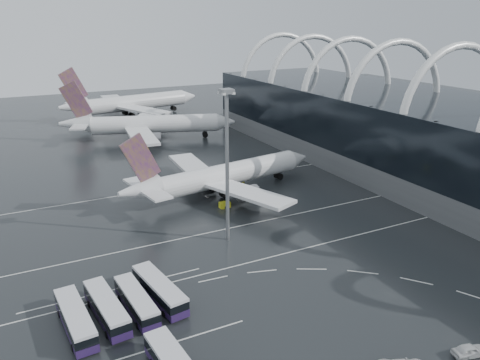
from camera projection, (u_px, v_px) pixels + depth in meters
name	position (u px, v px, depth m)	size (l,w,h in m)	color
ground	(251.00, 256.00, 82.60)	(420.00, 420.00, 0.00)	black
terminal	(423.00, 135.00, 122.01)	(42.00, 160.00, 34.90)	#525456
lane_marking_near	(257.00, 261.00, 80.91)	(120.00, 0.25, 0.01)	silver
lane_marking_mid	(223.00, 230.00, 92.70)	(120.00, 0.25, 0.01)	silver
lane_marking_far	(176.00, 187.00, 116.28)	(120.00, 0.25, 0.01)	silver
bus_bay_line_south	(144.00, 352.00, 58.87)	(28.00, 0.25, 0.01)	silver
bus_bay_line_north	(115.00, 289.00, 72.35)	(28.00, 0.25, 0.01)	silver
airliner_main	(221.00, 176.00, 109.96)	(52.26, 45.34, 17.72)	silver
airliner_gate_b	(146.00, 125.00, 159.20)	(57.66, 51.21, 20.50)	silver
airliner_gate_c	(130.00, 104.00, 196.89)	(61.33, 55.84, 21.89)	silver
bus_row_near_a	(75.00, 319.00, 62.41)	(3.87, 13.12, 3.19)	#271440
bus_row_near_b	(107.00, 308.00, 64.84)	(4.12, 12.97, 3.14)	#271440
bus_row_near_c	(136.00, 301.00, 66.49)	(3.63, 12.21, 2.96)	#271440
bus_row_near_d	(159.00, 290.00, 69.05)	(4.80, 13.33, 3.21)	#271440
van_curve_b	(470.00, 350.00, 57.97)	(1.81, 4.51, 1.54)	silver
floodlight_mast	(227.00, 149.00, 82.82)	(2.17, 2.17, 28.34)	gray
gse_cart_belly_a	(270.00, 198.00, 107.14)	(2.08, 1.23, 1.14)	gold
gse_cart_belly_c	(225.00, 205.00, 103.28)	(2.38, 1.41, 1.30)	gold
gse_cart_belly_e	(239.00, 181.00, 118.52)	(2.33, 1.38, 1.27)	gold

